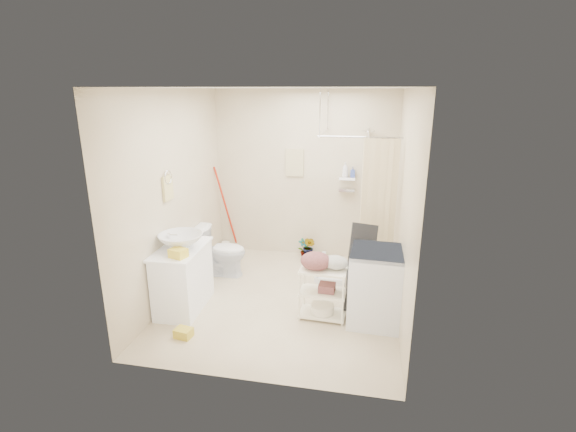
# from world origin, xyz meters

# --- Properties ---
(floor) EXTENTS (3.20, 3.20, 0.00)m
(floor) POSITION_xyz_m (0.00, 0.00, 0.00)
(floor) COLOR beige
(floor) RESTS_ON ground
(ceiling) EXTENTS (2.80, 3.20, 0.04)m
(ceiling) POSITION_xyz_m (0.00, 0.00, 2.60)
(ceiling) COLOR silver
(ceiling) RESTS_ON ground
(wall_back) EXTENTS (2.80, 0.04, 2.60)m
(wall_back) POSITION_xyz_m (0.00, 1.60, 1.30)
(wall_back) COLOR beige
(wall_back) RESTS_ON ground
(wall_front) EXTENTS (2.80, 0.04, 2.60)m
(wall_front) POSITION_xyz_m (0.00, -1.60, 1.30)
(wall_front) COLOR beige
(wall_front) RESTS_ON ground
(wall_left) EXTENTS (0.04, 3.20, 2.60)m
(wall_left) POSITION_xyz_m (-1.40, 0.00, 1.30)
(wall_left) COLOR beige
(wall_left) RESTS_ON ground
(wall_right) EXTENTS (0.04, 3.20, 2.60)m
(wall_right) POSITION_xyz_m (1.40, 0.00, 1.30)
(wall_right) COLOR beige
(wall_right) RESTS_ON ground
(vanity) EXTENTS (0.53, 0.90, 0.78)m
(vanity) POSITION_xyz_m (-1.16, -0.43, 0.39)
(vanity) COLOR white
(vanity) RESTS_ON ground
(sink) EXTENTS (0.63, 0.63, 0.18)m
(sink) POSITION_xyz_m (-1.15, -0.43, 0.87)
(sink) COLOR silver
(sink) RESTS_ON vanity
(counter_basket) EXTENTS (0.22, 0.19, 0.10)m
(counter_basket) POSITION_xyz_m (-1.06, -0.70, 0.83)
(counter_basket) COLOR yellow
(counter_basket) RESTS_ON vanity
(floor_basket) EXTENTS (0.29, 0.24, 0.14)m
(floor_basket) POSITION_xyz_m (-0.90, -1.05, 0.07)
(floor_basket) COLOR gold
(floor_basket) RESTS_ON ground
(toilet) EXTENTS (0.71, 0.41, 0.72)m
(toilet) POSITION_xyz_m (-1.04, 0.58, 0.36)
(toilet) COLOR white
(toilet) RESTS_ON ground
(mop) EXTENTS (0.16, 0.16, 1.42)m
(mop) POSITION_xyz_m (-1.31, 1.51, 0.71)
(mop) COLOR #B31E0A
(mop) RESTS_ON ground
(potted_plant_a) EXTENTS (0.19, 0.18, 0.30)m
(potted_plant_a) POSITION_xyz_m (0.01, 1.47, 0.15)
(potted_plant_a) COLOR brown
(potted_plant_a) RESTS_ON ground
(potted_plant_b) EXTENTS (0.26, 0.24, 0.36)m
(potted_plant_b) POSITION_xyz_m (0.12, 1.41, 0.18)
(potted_plant_b) COLOR brown
(potted_plant_b) RESTS_ON ground
(hanging_towel) EXTENTS (0.28, 0.03, 0.42)m
(hanging_towel) POSITION_xyz_m (-0.15, 1.58, 1.50)
(hanging_towel) COLOR beige
(hanging_towel) RESTS_ON wall_back
(towel_ring) EXTENTS (0.04, 0.22, 0.34)m
(towel_ring) POSITION_xyz_m (-1.38, -0.20, 1.47)
(towel_ring) COLOR #D8C97B
(towel_ring) RESTS_ON wall_left
(tp_holder) EXTENTS (0.08, 0.12, 0.14)m
(tp_holder) POSITION_xyz_m (-1.36, 0.05, 0.72)
(tp_holder) COLOR white
(tp_holder) RESTS_ON wall_left
(shower) EXTENTS (1.10, 1.10, 2.10)m
(shower) POSITION_xyz_m (0.85, 1.05, 1.05)
(shower) COLOR silver
(shower) RESTS_ON ground
(shampoo_bottle_a) EXTENTS (0.11, 0.11, 0.22)m
(shampoo_bottle_a) POSITION_xyz_m (0.64, 1.50, 1.43)
(shampoo_bottle_a) COLOR silver
(shampoo_bottle_a) RESTS_ON shower
(shampoo_bottle_b) EXTENTS (0.07, 0.07, 0.15)m
(shampoo_bottle_b) POSITION_xyz_m (0.75, 1.54, 1.40)
(shampoo_bottle_b) COLOR #36499A
(shampoo_bottle_b) RESTS_ON shower
(washing_machine) EXTENTS (0.62, 0.64, 0.88)m
(washing_machine) POSITION_xyz_m (1.14, -0.30, 0.44)
(washing_machine) COLOR silver
(washing_machine) RESTS_ON ground
(laundry_rack) EXTENTS (0.55, 0.34, 0.74)m
(laundry_rack) POSITION_xyz_m (0.54, -0.34, 0.37)
(laundry_rack) COLOR white
(laundry_rack) RESTS_ON ground
(ironing_board) EXTENTS (0.32, 0.15, 1.10)m
(ironing_board) POSITION_xyz_m (0.94, -0.07, 0.55)
(ironing_board) COLOR black
(ironing_board) RESTS_ON ground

